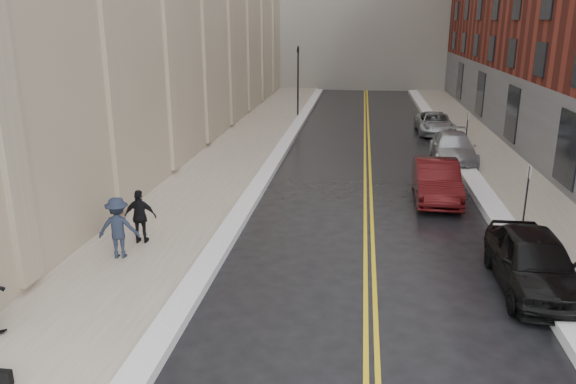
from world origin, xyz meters
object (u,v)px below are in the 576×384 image
(car_black, at_px, (534,261))
(car_silver_far, at_px, (435,123))
(car_silver_near, at_px, (453,148))
(car_maroon, at_px, (436,180))
(pedestrian_c, at_px, (140,217))
(pedestrian_b, at_px, (118,228))

(car_black, xyz_separation_m, car_silver_far, (0.00, 22.12, -0.15))
(car_silver_near, height_order, car_silver_far, car_silver_near)
(car_black, relative_size, car_silver_far, 1.00)
(car_black, height_order, car_maroon, car_black)
(car_black, distance_m, car_maroon, 8.00)
(car_silver_near, distance_m, car_silver_far, 7.84)
(car_silver_near, height_order, pedestrian_c, pedestrian_c)
(car_maroon, relative_size, car_silver_near, 0.94)
(car_silver_near, distance_m, pedestrian_b, 18.25)
(car_maroon, distance_m, pedestrian_b, 12.63)
(car_silver_near, bearing_deg, car_black, -88.32)
(car_silver_near, bearing_deg, pedestrian_c, -130.41)
(car_silver_far, bearing_deg, car_black, -90.67)
(car_silver_near, height_order, pedestrian_b, pedestrian_b)
(car_black, height_order, pedestrian_b, pedestrian_b)
(car_maroon, relative_size, pedestrian_b, 2.58)
(pedestrian_c, bearing_deg, car_black, 167.84)
(car_black, bearing_deg, car_maroon, 101.90)
(car_black, relative_size, car_maroon, 0.98)
(car_silver_far, relative_size, pedestrian_c, 2.74)
(car_black, relative_size, pedestrian_b, 2.54)
(car_silver_far, height_order, pedestrian_c, pedestrian_c)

